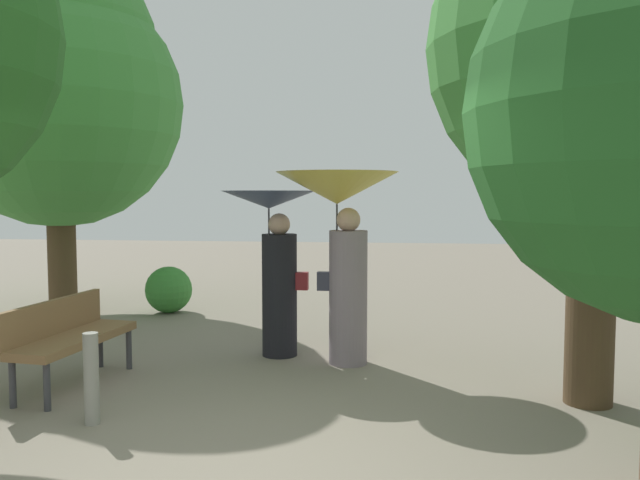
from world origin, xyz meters
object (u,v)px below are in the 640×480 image
Objects in this scene: person_right at (340,220)px; path_marker_post at (91,379)px; tree_near_left at (57,85)px; person_left at (274,246)px; park_bench at (68,334)px; tree_near_right at (600,15)px.

person_right is 3.01m from path_marker_post.
tree_near_left is at bearing 61.29° from person_right.
person_right is 0.37× the size of tree_near_left.
person_left is 1.22× the size of park_bench.
person_right is 3.11m from tree_near_right.
tree_near_right is at bearing -114.83° from person_right.
park_bench is 5.21m from tree_near_left.
tree_near_left reaches higher than person_right.
path_marker_post is (2.82, -4.63, -3.14)m from tree_near_left.
park_bench is at bearing -60.25° from tree_near_left.
tree_near_right is (4.82, 0.09, 2.85)m from park_bench.
person_left reaches higher than path_marker_post.
person_right is at bearing -28.74° from tree_near_left.
path_marker_post is (-1.81, -2.10, -1.19)m from person_right.
park_bench is at bearing -178.92° from tree_near_right.
person_left is 0.87m from person_right.
person_right is 0.41× the size of tree_near_right.
person_left is at bearing 66.25° from path_marker_post.
tree_near_right is (3.08, -1.31, 2.10)m from person_left.
path_marker_post is at bearing 156.29° from person_left.
park_bench is (-2.51, -1.16, -1.05)m from person_right.
person_right is at bearing 155.14° from tree_near_right.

